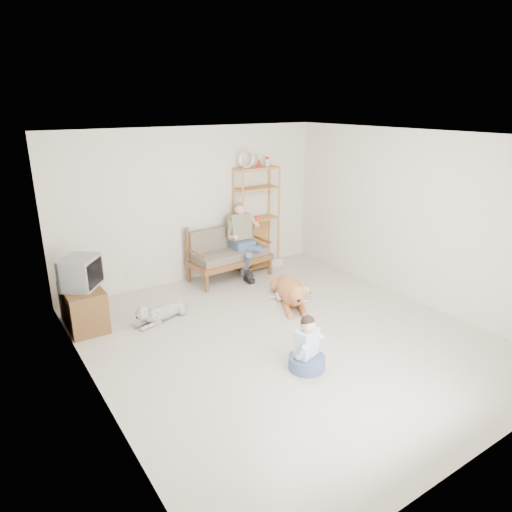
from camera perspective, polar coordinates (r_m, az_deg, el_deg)
floor at (r=6.41m, az=3.79°, el=-10.08°), size 5.50×5.50×0.00m
ceiling at (r=5.63m, az=4.40°, el=14.74°), size 5.50×5.50×0.00m
wall_back at (r=8.16m, az=-7.83°, el=6.29°), size 5.00×0.00×5.00m
wall_front at (r=4.22m, az=27.67°, el=-7.95°), size 5.00×0.00×5.00m
wall_left at (r=4.86m, az=-20.07°, el=-3.43°), size 0.00×5.50×5.50m
wall_right at (r=7.62m, az=19.21°, el=4.53°), size 0.00×5.50×5.50m
loveseat at (r=8.34m, az=-3.50°, el=0.53°), size 1.55×0.81×0.95m
man at (r=8.25m, az=-1.44°, el=1.42°), size 0.52×0.74×1.20m
etagere at (r=8.65m, az=0.07°, el=4.82°), size 0.87×0.38×2.27m
book_stack at (r=9.03m, az=2.48°, el=-0.72°), size 0.28×0.24×0.15m
tv_stand at (r=7.03m, az=-20.83°, el=-5.94°), size 0.51×0.91×0.60m
crt_tv at (r=6.83m, az=-21.05°, el=-1.94°), size 0.67×0.68×0.44m
wall_outlet at (r=8.00m, az=-15.50°, el=-2.34°), size 0.12×0.02×0.08m
golden_retriever at (r=7.37m, az=4.37°, el=-4.44°), size 0.83×1.46×0.48m
shaggy_dog at (r=6.95m, az=-11.86°, el=-6.88°), size 1.06×0.46×0.33m
terrier at (r=7.48m, az=4.81°, el=-4.76°), size 0.57×0.53×0.27m
child at (r=5.64m, az=6.37°, el=-11.56°), size 0.45×0.45×0.71m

